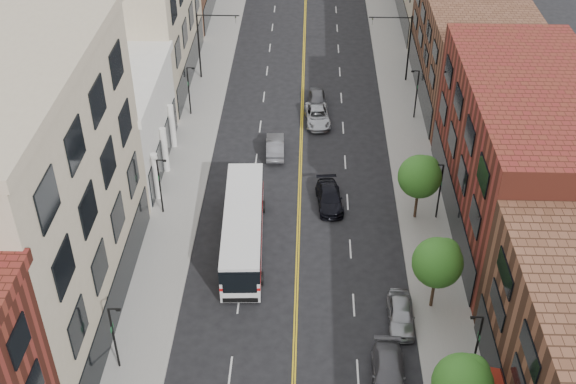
# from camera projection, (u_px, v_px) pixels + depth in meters

# --- Properties ---
(sidewalk_left) EXTENTS (4.00, 110.00, 0.15)m
(sidewalk_left) POSITION_uv_depth(u_px,v_px,m) (194.00, 141.00, 67.32)
(sidewalk_left) COLOR gray
(sidewalk_left) RESTS_ON ground
(sidewalk_right) EXTENTS (4.00, 110.00, 0.15)m
(sidewalk_right) POSITION_uv_depth(u_px,v_px,m) (409.00, 145.00, 66.82)
(sidewalk_right) COLOR gray
(sidewalk_right) RESTS_ON ground
(bldg_l_tanoffice) EXTENTS (10.00, 22.00, 18.00)m
(bldg_l_tanoffice) POSITION_uv_depth(u_px,v_px,m) (21.00, 204.00, 44.45)
(bldg_l_tanoffice) COLOR tan
(bldg_l_tanoffice) RESTS_ON ground
(bldg_l_white) EXTENTS (10.00, 14.00, 8.00)m
(bldg_l_white) POSITION_uv_depth(u_px,v_px,m) (103.00, 125.00, 61.96)
(bldg_l_white) COLOR silver
(bldg_l_white) RESTS_ON ground
(bldg_r_mid) EXTENTS (10.00, 22.00, 12.00)m
(bldg_r_mid) POSITION_uv_depth(u_px,v_px,m) (525.00, 157.00, 54.25)
(bldg_r_mid) COLOR maroon
(bldg_r_mid) RESTS_ON ground
(bldg_r_far_a) EXTENTS (10.00, 20.00, 10.00)m
(bldg_r_far_a) POSITION_uv_depth(u_px,v_px,m) (474.00, 51.00, 71.86)
(bldg_r_far_a) COLOR brown
(bldg_r_far_a) RESTS_ON ground
(tree_r_1) EXTENTS (3.40, 3.40, 5.59)m
(tree_r_1) POSITION_uv_depth(u_px,v_px,m) (464.00, 382.00, 39.39)
(tree_r_1) COLOR black
(tree_r_1) RESTS_ON sidewalk_right
(tree_r_2) EXTENTS (3.40, 3.40, 5.59)m
(tree_r_2) POSITION_uv_depth(u_px,v_px,m) (439.00, 261.00, 47.49)
(tree_r_2) COLOR black
(tree_r_2) RESTS_ON sidewalk_right
(tree_r_3) EXTENTS (3.40, 3.40, 5.59)m
(tree_r_3) POSITION_uv_depth(u_px,v_px,m) (421.00, 175.00, 55.60)
(tree_r_3) COLOR black
(tree_r_3) RESTS_ON sidewalk_right
(lamp_l_1) EXTENTS (0.81, 0.55, 5.05)m
(lamp_l_1) POSITION_uv_depth(u_px,v_px,m) (114.00, 335.00, 43.77)
(lamp_l_1) COLOR black
(lamp_l_1) RESTS_ON sidewalk_left
(lamp_l_2) EXTENTS (0.81, 0.55, 5.05)m
(lamp_l_2) POSITION_uv_depth(u_px,v_px,m) (160.00, 183.00, 56.74)
(lamp_l_2) COLOR black
(lamp_l_2) RESTS_ON sidewalk_left
(lamp_l_3) EXTENTS (0.81, 0.55, 5.05)m
(lamp_l_3) POSITION_uv_depth(u_px,v_px,m) (189.00, 88.00, 69.71)
(lamp_l_3) COLOR black
(lamp_l_3) RESTS_ON sidewalk_left
(lamp_r_1) EXTENTS (0.81, 0.55, 5.05)m
(lamp_r_1) POSITION_uv_depth(u_px,v_px,m) (477.00, 343.00, 43.21)
(lamp_r_1) COLOR black
(lamp_r_1) RESTS_ON sidewalk_right
(lamp_r_2) EXTENTS (0.81, 0.55, 5.05)m
(lamp_r_2) POSITION_uv_depth(u_px,v_px,m) (440.00, 188.00, 56.18)
(lamp_r_2) COLOR black
(lamp_r_2) RESTS_ON sidewalk_right
(lamp_r_3) EXTENTS (0.81, 0.55, 5.05)m
(lamp_r_3) POSITION_uv_depth(u_px,v_px,m) (416.00, 92.00, 69.15)
(lamp_r_3) COLOR black
(lamp_r_3) RESTS_ON sidewalk_right
(signal_mast_left) EXTENTS (4.49, 0.18, 7.20)m
(signal_mast_left) POSITION_uv_depth(u_px,v_px,m) (205.00, 38.00, 75.19)
(signal_mast_left) COLOR black
(signal_mast_left) RESTS_ON sidewalk_left
(signal_mast_right) EXTENTS (4.49, 0.18, 7.20)m
(signal_mast_right) POSITION_uv_depth(u_px,v_px,m) (403.00, 41.00, 74.67)
(signal_mast_right) COLOR black
(signal_mast_right) RESTS_ON sidewalk_right
(city_bus) EXTENTS (3.53, 12.95, 3.30)m
(city_bus) POSITION_uv_depth(u_px,v_px,m) (243.00, 226.00, 54.04)
(city_bus) COLOR silver
(city_bus) RESTS_ON ground
(car_parked_mid) EXTENTS (2.25, 5.10, 1.46)m
(car_parked_mid) POSITION_uv_depth(u_px,v_px,m) (388.00, 373.00, 44.18)
(car_parked_mid) COLOR #545359
(car_parked_mid) RESTS_ON ground
(car_parked_far) EXTENTS (1.90, 4.45, 1.50)m
(car_parked_far) POSITION_uv_depth(u_px,v_px,m) (401.00, 314.00, 48.24)
(car_parked_far) COLOR #95979C
(car_parked_far) RESTS_ON ground
(car_lane_behind) EXTENTS (1.80, 4.62, 1.50)m
(car_lane_behind) POSITION_uv_depth(u_px,v_px,m) (275.00, 146.00, 65.35)
(car_lane_behind) COLOR #57585D
(car_lane_behind) RESTS_ON ground
(car_lane_a) EXTENTS (2.48, 5.05, 1.41)m
(car_lane_a) POSITION_uv_depth(u_px,v_px,m) (329.00, 198.00, 59.01)
(car_lane_a) COLOR black
(car_lane_a) RESTS_ON ground
(car_lane_b) EXTENTS (2.80, 5.25, 1.41)m
(car_lane_b) POSITION_uv_depth(u_px,v_px,m) (317.00, 116.00, 69.90)
(car_lane_b) COLOR #A5A7AD
(car_lane_b) RESTS_ON ground
(car_lane_c) EXTENTS (1.98, 4.47, 1.50)m
(car_lane_c) POSITION_uv_depth(u_px,v_px,m) (317.00, 100.00, 72.38)
(car_lane_c) COLOR #4D4D52
(car_lane_c) RESTS_ON ground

